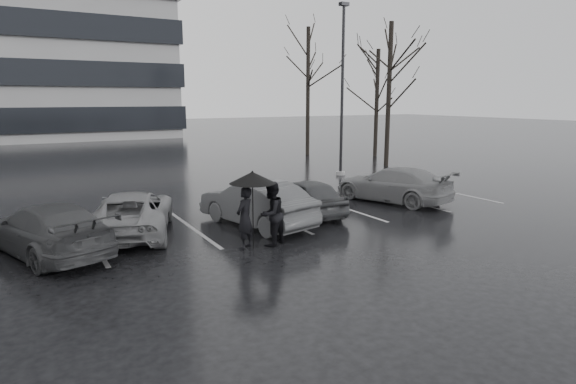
# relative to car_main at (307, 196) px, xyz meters

# --- Properties ---
(ground) EXTENTS (160.00, 160.00, 0.00)m
(ground) POSITION_rel_car_main_xyz_m (-1.74, -2.22, -0.61)
(ground) COLOR black
(ground) RESTS_ON ground
(car_main) EXTENTS (1.63, 3.65, 1.22)m
(car_main) POSITION_rel_car_main_xyz_m (0.00, 0.00, 0.00)
(car_main) COLOR black
(car_main) RESTS_ON ground
(car_west_a) EXTENTS (2.37, 4.40, 1.38)m
(car_west_a) POSITION_rel_car_main_xyz_m (-2.11, -0.49, 0.08)
(car_west_a) COLOR #2B2B2D
(car_west_a) RESTS_ON ground
(car_west_b) EXTENTS (3.40, 4.91, 1.24)m
(car_west_b) POSITION_rel_car_main_xyz_m (-5.62, 0.41, 0.01)
(car_west_b) COLOR #535356
(car_west_b) RESTS_ON ground
(car_west_c) EXTENTS (3.16, 4.79, 1.29)m
(car_west_c) POSITION_rel_car_main_xyz_m (-7.84, -0.46, 0.04)
(car_west_c) COLOR black
(car_west_c) RESTS_ON ground
(car_east) EXTENTS (3.14, 4.86, 1.31)m
(car_east) POSITION_rel_car_main_xyz_m (3.88, 0.11, 0.05)
(car_east) COLOR #535356
(car_east) RESTS_ON ground
(pedestrian_left) EXTENTS (0.71, 0.65, 1.62)m
(pedestrian_left) POSITION_rel_car_main_xyz_m (-3.38, -2.42, 0.20)
(pedestrian_left) COLOR black
(pedestrian_left) RESTS_ON ground
(pedestrian_right) EXTENTS (1.04, 0.96, 1.71)m
(pedestrian_right) POSITION_rel_car_main_xyz_m (-2.66, -2.51, 0.24)
(pedestrian_right) COLOR black
(pedestrian_right) RESTS_ON ground
(umbrella) EXTENTS (1.20, 1.20, 2.03)m
(umbrella) POSITION_rel_car_main_xyz_m (-3.15, -2.42, 1.24)
(umbrella) COLOR black
(umbrella) RESTS_ON ground
(lamp_post) EXTENTS (0.46, 0.46, 8.36)m
(lamp_post) POSITION_rel_car_main_xyz_m (5.99, 6.36, 3.22)
(lamp_post) COLOR gray
(lamp_post) RESTS_ON ground
(stall_stripes) EXTENTS (19.72, 5.00, 0.00)m
(stall_stripes) POSITION_rel_car_main_xyz_m (-2.54, 0.28, -0.61)
(stall_stripes) COLOR #9C9B9E
(stall_stripes) RESTS_ON ground
(tree_east) EXTENTS (0.26, 0.26, 8.00)m
(tree_east) POSITION_rel_car_main_xyz_m (10.26, 7.78, 3.39)
(tree_east) COLOR black
(tree_east) RESTS_ON ground
(tree_ne) EXTENTS (0.26, 0.26, 7.00)m
(tree_ne) POSITION_rel_car_main_xyz_m (12.76, 11.78, 2.89)
(tree_ne) COLOR black
(tree_ne) RESTS_ON ground
(tree_north) EXTENTS (0.26, 0.26, 8.50)m
(tree_north) POSITION_rel_car_main_xyz_m (9.26, 14.78, 3.64)
(tree_north) COLOR black
(tree_north) RESTS_ON ground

